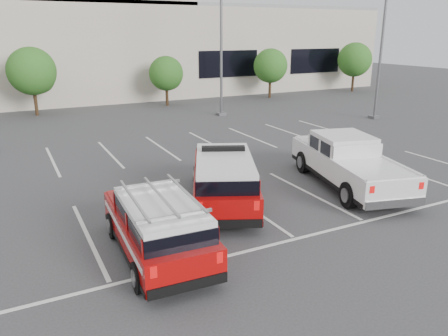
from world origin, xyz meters
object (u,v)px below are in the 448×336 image
(convention_building, at_px, (81,44))
(light_pole_mid, at_px, (221,41))
(tree_mid_right, at_px, (167,75))
(tree_far_right, at_px, (355,61))
(fire_chief_suv, at_px, (224,182))
(white_pickup, at_px, (348,167))
(tree_right, at_px, (271,67))
(light_pole_right, at_px, (382,42))
(tree_mid_left, at_px, (33,73))
(ladder_suv, at_px, (158,230))

(convention_building, xyz_separation_m, light_pole_mid, (6.82, -15.86, 0.47))
(tree_mid_right, height_order, tree_far_right, tree_far_right)
(fire_chief_suv, relative_size, white_pickup, 0.89)
(tree_mid_right, xyz_separation_m, white_pickup, (-0.54, -21.95, -1.72))
(convention_building, xyz_separation_m, tree_far_right, (24.91, -9.82, -1.68))
(tree_right, xyz_separation_m, light_pole_mid, (-8.09, -6.05, 2.41))
(tree_right, xyz_separation_m, light_pole_right, (0.91, -12.05, 2.41))
(tree_mid_left, bearing_deg, ladder_suv, -87.60)
(light_pole_right, bearing_deg, ladder_suv, -148.87)
(tree_mid_right, bearing_deg, white_pickup, -91.41)
(light_pole_right, relative_size, white_pickup, 1.53)
(fire_chief_suv, distance_m, white_pickup, 5.21)
(tree_mid_left, relative_size, fire_chief_suv, 0.81)
(tree_mid_left, bearing_deg, fire_chief_suv, -78.76)
(convention_building, bearing_deg, light_pole_mid, -66.74)
(convention_building, xyz_separation_m, light_pole_right, (15.82, -21.86, 0.47))
(light_pole_mid, height_order, ladder_suv, light_pole_mid)
(tree_right, distance_m, light_pole_mid, 10.38)
(light_pole_right, xyz_separation_m, fire_chief_suv, (-16.64, -9.45, -4.38))
(fire_chief_suv, xyz_separation_m, white_pickup, (5.19, -0.46, -0.03))
(tree_mid_left, distance_m, light_pole_right, 24.23)
(light_pole_mid, distance_m, ladder_suv, 21.52)
(ladder_suv, bearing_deg, light_pole_right, 33.64)
(tree_far_right, distance_m, light_pole_mid, 19.19)
(tree_mid_left, relative_size, tree_mid_right, 1.21)
(tree_far_right, relative_size, fire_chief_suv, 0.81)
(tree_mid_right, bearing_deg, convention_building, 116.57)
(light_pole_mid, bearing_deg, fire_chief_suv, -116.30)
(tree_right, xyz_separation_m, white_pickup, (-10.54, -21.95, -1.99))
(tree_right, bearing_deg, tree_mid_left, 180.00)
(tree_far_right, height_order, white_pickup, tree_far_right)
(tree_far_right, bearing_deg, tree_mid_left, 180.00)
(tree_mid_left, xyz_separation_m, tree_right, (20.00, -0.00, -0.27))
(tree_mid_left, bearing_deg, light_pole_right, -29.95)
(ladder_suv, bearing_deg, light_pole_mid, 61.34)
(ladder_suv, bearing_deg, convention_building, 85.64)
(white_pickup, bearing_deg, fire_chief_suv, -170.49)
(tree_mid_left, relative_size, ladder_suv, 0.98)
(light_pole_right, bearing_deg, tree_far_right, 52.96)
(light_pole_mid, height_order, light_pole_right, same)
(tree_mid_left, relative_size, white_pickup, 0.72)
(tree_right, height_order, light_pole_right, light_pole_right)
(tree_mid_right, height_order, tree_right, tree_right)
(ladder_suv, bearing_deg, tree_mid_right, 72.02)
(white_pickup, bearing_deg, tree_mid_left, 127.86)
(convention_building, bearing_deg, light_pole_right, -54.11)
(convention_building, xyz_separation_m, tree_mid_right, (4.91, -9.82, -2.22))
(tree_far_right, bearing_deg, tree_mid_right, -180.00)
(white_pickup, bearing_deg, tree_mid_right, 103.14)
(convention_building, distance_m, tree_mid_left, 11.19)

